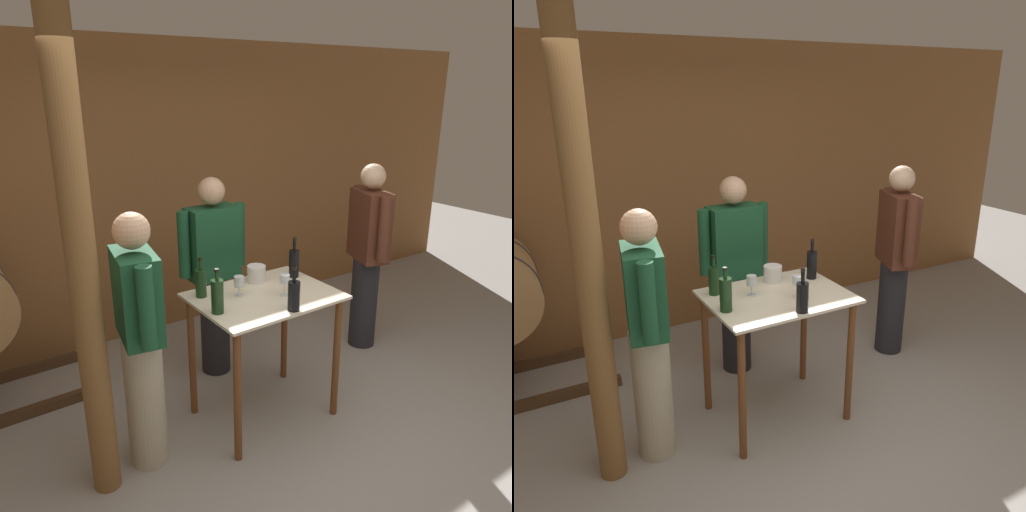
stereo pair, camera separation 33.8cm
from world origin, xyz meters
TOP-DOWN VIEW (x-y plane):
  - ground_plane at (0.00, 0.00)m, footprint 14.00×14.00m
  - back_wall at (0.00, 2.50)m, footprint 8.40×0.05m
  - tasting_table at (0.04, 0.75)m, footprint 0.95×0.72m
  - wooden_post at (-1.15, 0.72)m, footprint 0.16×0.16m
  - wine_bottle_far_left at (-0.37, 0.69)m, footprint 0.08×0.08m
  - wine_bottle_left at (-0.33, 0.97)m, footprint 0.08×0.08m
  - wine_bottle_center at (0.04, 0.45)m, footprint 0.08×0.08m
  - wine_bottle_right at (0.41, 0.91)m, footprint 0.07×0.07m
  - wine_glass_near_left at (-0.12, 0.84)m, footprint 0.07×0.07m
  - wine_glass_near_center at (0.14, 0.67)m, footprint 0.07×0.07m
  - ice_bucket at (0.13, 0.98)m, footprint 0.13×0.13m
  - person_host at (0.05, 1.47)m, footprint 0.59×0.24m
  - person_visitor_with_scarf at (-0.85, 0.78)m, footprint 0.29×0.58m
  - person_visitor_bearded at (1.40, 1.09)m, footprint 0.34×0.56m

SIDE VIEW (x-z plane):
  - ground_plane at x=0.00m, z-range 0.00..0.00m
  - tasting_table at x=0.04m, z-range 0.27..1.22m
  - person_visitor_with_scarf at x=-0.85m, z-range 0.05..1.69m
  - person_host at x=0.05m, z-range 0.05..1.69m
  - person_visitor_bearded at x=1.40m, z-range 0.05..1.73m
  - ice_bucket at x=0.13m, z-range 0.95..1.07m
  - wine_glass_near_left at x=-0.12m, z-range 0.98..1.12m
  - wine_bottle_left at x=-0.33m, z-range 0.91..1.19m
  - wine_bottle_center at x=0.04m, z-range 0.91..1.20m
  - wine_bottle_right at x=0.41m, z-range 0.91..1.21m
  - wine_glass_near_center at x=0.14m, z-range 0.99..1.14m
  - wine_bottle_far_left at x=-0.37m, z-range 0.92..1.21m
  - back_wall at x=0.00m, z-range 0.00..2.70m
  - wooden_post at x=-1.15m, z-range 0.00..2.70m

